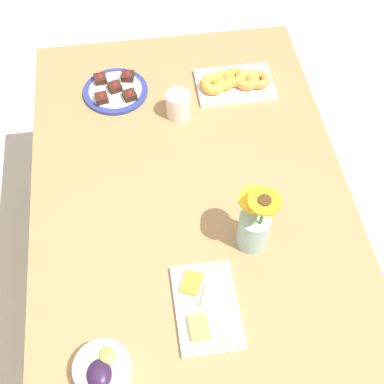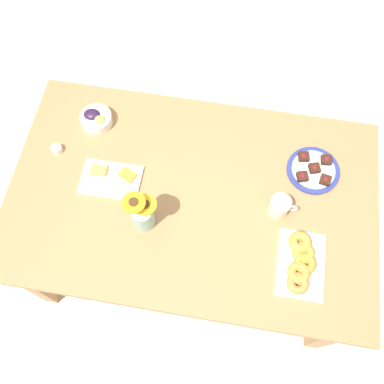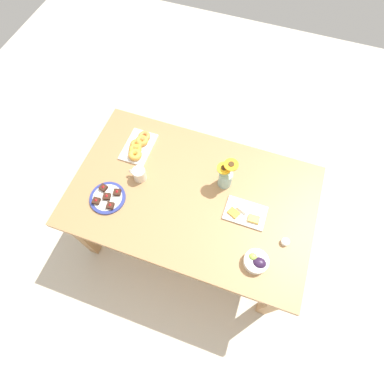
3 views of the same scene
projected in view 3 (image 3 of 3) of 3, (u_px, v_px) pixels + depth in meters
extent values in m
plane|color=beige|center=(192.00, 231.00, 2.63)|extent=(6.00, 6.00, 0.00)
cube|color=#A87A4C|center=(192.00, 196.00, 1.98)|extent=(1.60, 1.00, 0.04)
cube|color=#A87A4C|center=(295.00, 198.00, 2.38)|extent=(0.07, 0.07, 0.70)
cube|color=#A87A4C|center=(130.00, 149.00, 2.60)|extent=(0.07, 0.07, 0.70)
cube|color=#A87A4C|center=(271.00, 304.00, 2.03)|extent=(0.07, 0.07, 0.70)
cube|color=#A87A4C|center=(83.00, 236.00, 2.24)|extent=(0.07, 0.07, 0.70)
cylinder|color=silver|center=(140.00, 174.00, 1.98)|extent=(0.09, 0.09, 0.09)
cylinder|color=brown|center=(139.00, 171.00, 1.94)|extent=(0.08, 0.08, 0.00)
torus|color=silver|center=(132.00, 172.00, 1.99)|extent=(0.05, 0.01, 0.05)
cylinder|color=white|center=(256.00, 261.00, 1.74)|extent=(0.15, 0.15, 0.05)
ellipsoid|color=#2D1938|center=(259.00, 263.00, 1.72)|extent=(0.08, 0.07, 0.04)
ellipsoid|color=#9EC14C|center=(253.00, 257.00, 1.73)|extent=(0.05, 0.04, 0.04)
cube|color=white|center=(245.00, 213.00, 1.90)|extent=(0.26, 0.17, 0.01)
cube|color=#EFB74C|center=(254.00, 219.00, 1.86)|extent=(0.07, 0.05, 0.02)
cube|color=white|center=(243.00, 208.00, 1.90)|extent=(0.08, 0.07, 0.02)
cube|color=orange|center=(234.00, 213.00, 1.89)|extent=(0.08, 0.08, 0.01)
cube|color=white|center=(139.00, 147.00, 2.13)|extent=(0.19, 0.28, 0.01)
torus|color=#D9833F|center=(144.00, 136.00, 2.14)|extent=(0.12, 0.12, 0.03)
torus|color=gold|center=(142.00, 141.00, 2.12)|extent=(0.10, 0.10, 0.04)
torus|color=orange|center=(136.00, 144.00, 2.11)|extent=(0.12, 0.12, 0.03)
torus|color=gold|center=(135.00, 149.00, 2.09)|extent=(0.10, 0.10, 0.03)
torus|color=gold|center=(135.00, 155.00, 2.06)|extent=(0.13, 0.13, 0.04)
cylinder|color=white|center=(285.00, 242.00, 1.81)|extent=(0.05, 0.05, 0.03)
cylinder|color=#C68923|center=(286.00, 241.00, 1.80)|extent=(0.04, 0.04, 0.01)
cylinder|color=navy|center=(108.00, 198.00, 1.95)|extent=(0.23, 0.23, 0.01)
cylinder|color=white|center=(108.00, 198.00, 1.95)|extent=(0.19, 0.19, 0.01)
cube|color=#381E14|center=(110.00, 206.00, 1.90)|extent=(0.05, 0.05, 0.02)
cone|color=red|center=(110.00, 204.00, 1.88)|extent=(0.02, 0.02, 0.01)
cube|color=#381E14|center=(96.00, 201.00, 1.91)|extent=(0.05, 0.05, 0.02)
cone|color=red|center=(95.00, 200.00, 1.90)|extent=(0.02, 0.02, 0.01)
cube|color=#381E14|center=(117.00, 192.00, 1.94)|extent=(0.05, 0.05, 0.02)
cone|color=red|center=(117.00, 191.00, 1.92)|extent=(0.02, 0.02, 0.01)
cube|color=#381E14|center=(103.00, 188.00, 1.96)|extent=(0.05, 0.05, 0.02)
cone|color=red|center=(103.00, 186.00, 1.94)|extent=(0.02, 0.02, 0.01)
cube|color=#381E14|center=(107.00, 197.00, 1.93)|extent=(0.05, 0.05, 0.02)
cone|color=red|center=(106.00, 195.00, 1.91)|extent=(0.02, 0.02, 0.01)
cylinder|color=#99C1B7|center=(225.00, 179.00, 1.95)|extent=(0.09, 0.09, 0.13)
cylinder|color=#3D702D|center=(230.00, 169.00, 1.85)|extent=(0.01, 0.01, 0.10)
cylinder|color=orange|center=(231.00, 165.00, 1.80)|extent=(0.09, 0.09, 0.01)
cylinder|color=#472D14|center=(231.00, 164.00, 1.79)|extent=(0.04, 0.04, 0.01)
cylinder|color=#3D702D|center=(224.00, 171.00, 1.86)|extent=(0.01, 0.01, 0.06)
cylinder|color=yellow|center=(224.00, 168.00, 1.83)|extent=(0.09, 0.09, 0.01)
cylinder|color=#472D14|center=(224.00, 168.00, 1.83)|extent=(0.04, 0.04, 0.01)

